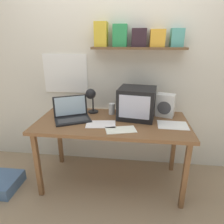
{
  "coord_description": "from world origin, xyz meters",
  "views": [
    {
      "loc": [
        0.23,
        -1.9,
        1.56
      ],
      "look_at": [
        0.0,
        0.0,
        0.86
      ],
      "focal_mm": 32.0,
      "sensor_mm": 36.0,
      "label": 1
    }
  ],
  "objects_px": {
    "corner_desk": "(112,127)",
    "printed_handout": "(121,130)",
    "space_heater": "(165,105)",
    "juice_glass": "(112,109)",
    "crt_monitor": "(137,103)",
    "open_notebook": "(101,124)",
    "loose_paper_near_monitor": "(173,125)",
    "floor_cushion": "(2,183)",
    "laptop": "(72,114)",
    "desk_lamp": "(91,96)"
  },
  "relations": [
    {
      "from": "desk_lamp",
      "to": "printed_handout",
      "type": "distance_m",
      "value": 0.57
    },
    {
      "from": "desk_lamp",
      "to": "juice_glass",
      "type": "xyz_separation_m",
      "value": [
        0.23,
        0.03,
        -0.15
      ]
    },
    {
      "from": "laptop",
      "to": "printed_handout",
      "type": "distance_m",
      "value": 0.58
    },
    {
      "from": "corner_desk",
      "to": "loose_paper_near_monitor",
      "type": "distance_m",
      "value": 0.61
    },
    {
      "from": "printed_handout",
      "to": "crt_monitor",
      "type": "bearing_deg",
      "value": 67.43
    },
    {
      "from": "laptop",
      "to": "juice_glass",
      "type": "height_order",
      "value": "laptop"
    },
    {
      "from": "corner_desk",
      "to": "printed_handout",
      "type": "xyz_separation_m",
      "value": [
        0.11,
        -0.21,
        0.07
      ]
    },
    {
      "from": "space_heater",
      "to": "floor_cushion",
      "type": "relative_size",
      "value": 0.68
    },
    {
      "from": "crt_monitor",
      "to": "open_notebook",
      "type": "distance_m",
      "value": 0.45
    },
    {
      "from": "laptop",
      "to": "desk_lamp",
      "type": "distance_m",
      "value": 0.29
    },
    {
      "from": "desk_lamp",
      "to": "space_heater",
      "type": "height_order",
      "value": "desk_lamp"
    },
    {
      "from": "corner_desk",
      "to": "crt_monitor",
      "type": "height_order",
      "value": "crt_monitor"
    },
    {
      "from": "juice_glass",
      "to": "printed_handout",
      "type": "distance_m",
      "value": 0.44
    },
    {
      "from": "juice_glass",
      "to": "printed_handout",
      "type": "height_order",
      "value": "juice_glass"
    },
    {
      "from": "juice_glass",
      "to": "open_notebook",
      "type": "xyz_separation_m",
      "value": [
        -0.07,
        -0.31,
        -0.05
      ]
    },
    {
      "from": "corner_desk",
      "to": "crt_monitor",
      "type": "distance_m",
      "value": 0.36
    },
    {
      "from": "space_heater",
      "to": "printed_handout",
      "type": "xyz_separation_m",
      "value": [
        -0.45,
        -0.42,
        -0.12
      ]
    },
    {
      "from": "juice_glass",
      "to": "open_notebook",
      "type": "relative_size",
      "value": 0.39
    },
    {
      "from": "floor_cushion",
      "to": "desk_lamp",
      "type": "bearing_deg",
      "value": 25.56
    },
    {
      "from": "crt_monitor",
      "to": "printed_handout",
      "type": "xyz_separation_m",
      "value": [
        -0.14,
        -0.34,
        -0.16
      ]
    },
    {
      "from": "juice_glass",
      "to": "loose_paper_near_monitor",
      "type": "bearing_deg",
      "value": -20.9
    },
    {
      "from": "laptop",
      "to": "juice_glass",
      "type": "xyz_separation_m",
      "value": [
        0.4,
        0.21,
        -0.01
      ]
    },
    {
      "from": "corner_desk",
      "to": "laptop",
      "type": "relative_size",
      "value": 3.63
    },
    {
      "from": "crt_monitor",
      "to": "space_heater",
      "type": "distance_m",
      "value": 0.33
    },
    {
      "from": "space_heater",
      "to": "printed_handout",
      "type": "height_order",
      "value": "space_heater"
    },
    {
      "from": "space_heater",
      "to": "floor_cushion",
      "type": "xyz_separation_m",
      "value": [
        -1.76,
        -0.48,
        -0.82
      ]
    },
    {
      "from": "crt_monitor",
      "to": "printed_handout",
      "type": "bearing_deg",
      "value": -104.12
    },
    {
      "from": "crt_monitor",
      "to": "floor_cushion",
      "type": "bearing_deg",
      "value": -156.06
    },
    {
      "from": "corner_desk",
      "to": "loose_paper_near_monitor",
      "type": "bearing_deg",
      "value": -3.31
    },
    {
      "from": "crt_monitor",
      "to": "floor_cushion",
      "type": "xyz_separation_m",
      "value": [
        -1.44,
        -0.4,
        -0.86
      ]
    },
    {
      "from": "crt_monitor",
      "to": "juice_glass",
      "type": "bearing_deg",
      "value": 173.15
    },
    {
      "from": "juice_glass",
      "to": "laptop",
      "type": "bearing_deg",
      "value": -152.63
    },
    {
      "from": "juice_glass",
      "to": "loose_paper_near_monitor",
      "type": "distance_m",
      "value": 0.68
    },
    {
      "from": "open_notebook",
      "to": "juice_glass",
      "type": "bearing_deg",
      "value": 76.61
    },
    {
      "from": "juice_glass",
      "to": "floor_cushion",
      "type": "bearing_deg",
      "value": -157.83
    },
    {
      "from": "space_heater",
      "to": "juice_glass",
      "type": "bearing_deg",
      "value": -160.84
    },
    {
      "from": "crt_monitor",
      "to": "laptop",
      "type": "xyz_separation_m",
      "value": [
        -0.68,
        -0.13,
        -0.1
      ]
    },
    {
      "from": "open_notebook",
      "to": "corner_desk",
      "type": "bearing_deg",
      "value": 44.25
    },
    {
      "from": "floor_cushion",
      "to": "printed_handout",
      "type": "bearing_deg",
      "value": 2.71
    },
    {
      "from": "desk_lamp",
      "to": "printed_handout",
      "type": "xyz_separation_m",
      "value": [
        0.36,
        -0.39,
        -0.2
      ]
    },
    {
      "from": "laptop",
      "to": "floor_cushion",
      "type": "xyz_separation_m",
      "value": [
        -0.77,
        -0.27,
        -0.75
      ]
    },
    {
      "from": "laptop",
      "to": "desk_lamp",
      "type": "height_order",
      "value": "desk_lamp"
    },
    {
      "from": "space_heater",
      "to": "floor_cushion",
      "type": "distance_m",
      "value": 2.0
    },
    {
      "from": "open_notebook",
      "to": "loose_paper_near_monitor",
      "type": "bearing_deg",
      "value": 5.09
    },
    {
      "from": "juice_glass",
      "to": "open_notebook",
      "type": "distance_m",
      "value": 0.32
    },
    {
      "from": "open_notebook",
      "to": "space_heater",
      "type": "bearing_deg",
      "value": 25.51
    },
    {
      "from": "corner_desk",
      "to": "laptop",
      "type": "xyz_separation_m",
      "value": [
        -0.43,
        0.0,
        0.13
      ]
    },
    {
      "from": "laptop",
      "to": "open_notebook",
      "type": "relative_size",
      "value": 1.37
    },
    {
      "from": "laptop",
      "to": "floor_cushion",
      "type": "distance_m",
      "value": 1.11
    },
    {
      "from": "laptop",
      "to": "open_notebook",
      "type": "xyz_separation_m",
      "value": [
        0.33,
        -0.1,
        -0.06
      ]
    }
  ]
}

